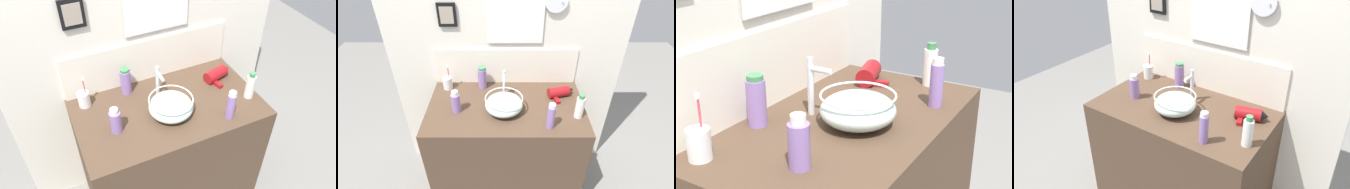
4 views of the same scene
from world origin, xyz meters
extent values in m
cube|color=silver|center=(0.00, 0.36, 1.25)|extent=(1.85, 0.06, 2.50)
cube|color=silver|center=(0.00, 0.32, 1.03)|extent=(1.12, 0.02, 0.30)
ellipsoid|color=silver|center=(-0.01, -0.06, 0.94)|extent=(0.26, 0.26, 0.12)
torus|color=silver|center=(-0.01, -0.06, 1.00)|extent=(0.26, 0.26, 0.01)
torus|color=#B2B7BC|center=(-0.01, -0.06, 0.89)|extent=(0.10, 0.10, 0.01)
cylinder|color=silver|center=(-0.01, 0.13, 0.98)|extent=(0.02, 0.02, 0.19)
cylinder|color=silver|center=(-0.01, 0.09, 1.06)|extent=(0.02, 0.09, 0.02)
cylinder|color=silver|center=(-0.01, 0.13, 1.09)|extent=(0.02, 0.02, 0.03)
cylinder|color=maroon|center=(0.40, 0.12, 0.92)|extent=(0.17, 0.12, 0.08)
cone|color=black|center=(0.50, 0.14, 0.92)|extent=(0.06, 0.08, 0.07)
cube|color=maroon|center=(0.37, 0.06, 0.90)|extent=(0.05, 0.09, 0.02)
cylinder|color=white|center=(-0.46, 0.23, 0.93)|extent=(0.07, 0.07, 0.10)
cylinder|color=#D83F4C|center=(-0.44, 0.23, 0.98)|extent=(0.01, 0.01, 0.18)
cube|color=white|center=(-0.44, 0.23, 1.08)|extent=(0.01, 0.01, 0.02)
cylinder|color=#8C6BB2|center=(-0.35, -0.06, 0.95)|extent=(0.06, 0.06, 0.14)
cylinder|color=silver|center=(-0.35, -0.06, 1.04)|extent=(0.05, 0.05, 0.03)
cylinder|color=white|center=(0.50, -0.12, 0.96)|extent=(0.06, 0.06, 0.16)
cylinder|color=#3F7F4C|center=(0.50, -0.12, 1.06)|extent=(0.04, 0.04, 0.03)
cylinder|color=#8C6BB2|center=(0.29, -0.23, 0.97)|extent=(0.05, 0.05, 0.17)
cylinder|color=silver|center=(0.29, -0.23, 1.06)|extent=(0.04, 0.04, 0.02)
cylinder|color=#8C6BB2|center=(-0.19, 0.24, 0.97)|extent=(0.07, 0.07, 0.16)
cylinder|color=#3F7F4C|center=(-0.19, 0.24, 1.06)|extent=(0.06, 0.06, 0.02)
camera|label=1|loc=(-0.61, -1.33, 2.26)|focal=35.00mm
camera|label=2|loc=(0.00, -1.50, 2.08)|focal=28.00mm
camera|label=3|loc=(-1.30, -0.78, 1.57)|focal=50.00mm
camera|label=4|loc=(0.99, -1.49, 1.99)|focal=35.00mm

